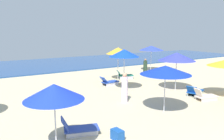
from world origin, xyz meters
TOP-DOWN VIEW (x-y plane):
  - ocean at (0.00, 24.39)m, footprint 60.00×11.23m
  - lounge_chair_0_0 at (4.72, 5.87)m, footprint 1.46×0.87m
  - umbrella_1 at (1.26, 5.63)m, footprint 2.45×2.45m
  - umbrella_3 at (1.92, 10.07)m, footprint 1.99×1.99m
  - umbrella_4 at (4.91, 8.33)m, footprint 2.43×2.43m
  - lounge_chair_4_0 at (5.08, 6.87)m, footprint 1.58×1.11m
  - umbrella_5 at (-4.49, 4.68)m, footprint 1.93×1.93m
  - lounge_chair_5_1 at (-3.33, 5.56)m, footprint 1.56×1.02m
  - umbrella_6 at (3.29, 12.91)m, footprint 1.90×1.90m
  - lounge_chair_6_0 at (4.25, 13.38)m, footprint 1.47×1.02m
  - lounge_chair_6_1 at (1.90, 11.96)m, footprint 1.47×0.73m
  - umbrella_8 at (8.50, 14.95)m, footprint 2.37×2.37m
  - beachgoer_0 at (6.47, 13.36)m, footprint 0.45×0.45m
  - beachgoer_2 at (0.51, 7.96)m, footprint 0.37×0.37m
  - cooler_box_0 at (-2.30, 4.37)m, footprint 0.34×0.51m

SIDE VIEW (x-z plane):
  - ocean at x=0.00m, z-range 0.00..0.12m
  - cooler_box_0 at x=-2.30m, z-range 0.00..0.39m
  - lounge_chair_5_1 at x=-3.33m, z-range -0.12..0.60m
  - lounge_chair_0_0 at x=4.72m, z-range -0.13..0.61m
  - lounge_chair_4_0 at x=5.08m, z-range -0.10..0.58m
  - lounge_chair_6_1 at x=1.90m, z-range -0.09..0.61m
  - lounge_chair_6_0 at x=4.25m, z-range -0.08..0.62m
  - beachgoer_0 at x=6.47m, z-range -0.06..1.49m
  - beachgoer_2 at x=0.51m, z-range -0.05..1.65m
  - umbrella_5 at x=-4.49m, z-range 0.90..3.23m
  - umbrella_1 at x=1.26m, z-range 0.95..3.28m
  - umbrella_4 at x=4.91m, z-range 1.01..3.56m
  - umbrella_8 at x=8.50m, z-range 1.03..3.55m
  - umbrella_6 at x=3.29m, z-range 1.08..3.76m
  - umbrella_3 at x=1.92m, z-range 1.14..3.92m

